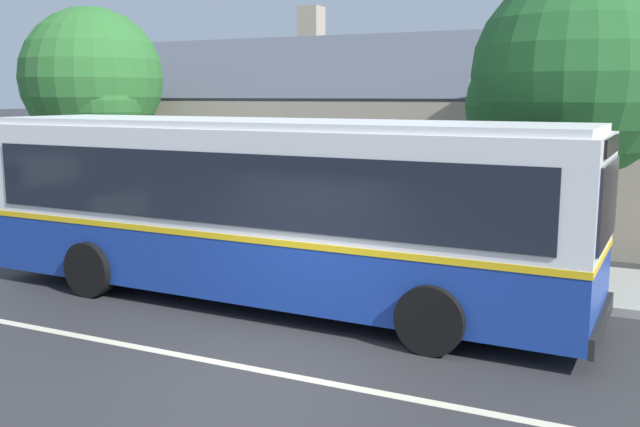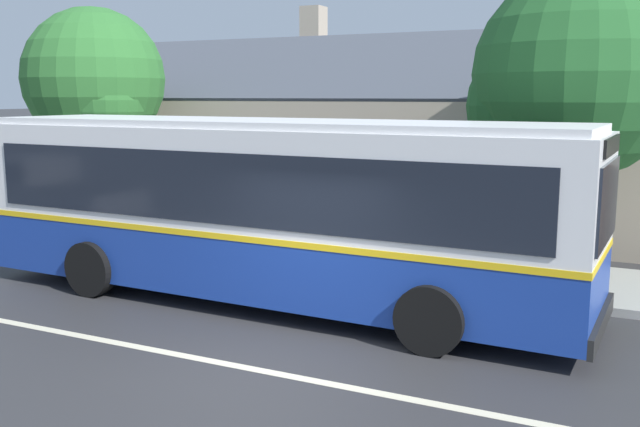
% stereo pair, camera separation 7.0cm
% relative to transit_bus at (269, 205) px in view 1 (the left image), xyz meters
% --- Properties ---
extents(ground_plane, '(300.00, 300.00, 0.00)m').
position_rel_transit_bus_xyz_m(ground_plane, '(1.44, -2.90, -1.70)').
color(ground_plane, '#2D2D30').
extents(sidewalk_far, '(60.00, 3.00, 0.15)m').
position_rel_transit_bus_xyz_m(sidewalk_far, '(1.44, 3.10, -1.63)').
color(sidewalk_far, '#9E9E99').
rests_on(sidewalk_far, ground).
extents(lane_divider_stripe, '(60.00, 0.16, 0.01)m').
position_rel_transit_bus_xyz_m(lane_divider_stripe, '(1.44, -2.90, -1.70)').
color(lane_divider_stripe, beige).
rests_on(lane_divider_stripe, ground).
extents(community_building, '(27.38, 9.05, 6.47)m').
position_rel_transit_bus_xyz_m(community_building, '(2.68, 10.31, 0.15)').
color(community_building, tan).
rests_on(community_building, ground).
extents(transit_bus, '(11.05, 2.99, 3.17)m').
position_rel_transit_bus_xyz_m(transit_bus, '(0.00, 0.00, 0.00)').
color(transit_bus, navy).
rests_on(transit_bus, ground).
extents(bench_by_building, '(1.55, 0.51, 0.94)m').
position_rel_transit_bus_xyz_m(bench_by_building, '(-6.15, 2.82, -1.14)').
color(bench_by_building, '#4C4C4C').
rests_on(bench_by_building, sidewalk_far).
extents(bench_down_street, '(1.75, 0.51, 0.94)m').
position_rel_transit_bus_xyz_m(bench_down_street, '(-2.42, 2.37, -1.13)').
color(bench_down_street, '#4C4C4C').
rests_on(bench_down_street, sidewalk_far).
extents(street_tree_primary, '(4.08, 3.98, 5.97)m').
position_rel_transit_bus_xyz_m(street_tree_primary, '(4.34, 3.96, 2.11)').
color(street_tree_primary, '#4C3828').
rests_on(street_tree_primary, ground).
extents(street_tree_secondary, '(3.66, 3.66, 5.84)m').
position_rel_transit_bus_xyz_m(street_tree_secondary, '(-7.35, 3.82, 2.19)').
color(street_tree_secondary, '#4C3828').
rests_on(street_tree_secondary, ground).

